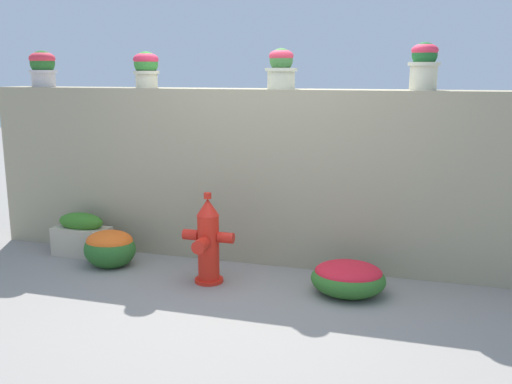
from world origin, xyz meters
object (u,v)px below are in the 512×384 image
object	(u,v)px
potted_plant_3	(424,63)
flower_bush_right	(348,277)
planter_box	(82,235)
potted_plant_2	(281,67)
potted_plant_0	(43,66)
flower_bush_left	(110,247)
fire_hydrant	(208,242)
potted_plant_1	(146,67)

from	to	relation	value
potted_plant_3	flower_bush_right	xyz separation A→B (m)	(-0.49, -0.71, -1.72)
planter_box	potted_plant_2	bearing A→B (deg)	13.37
potted_plant_0	flower_bush_left	bearing A→B (deg)	-31.08
flower_bush_left	planter_box	world-z (taller)	planter_box
fire_hydrant	planter_box	distance (m)	1.53
potted_plant_1	flower_bush_right	xyz separation A→B (m)	(2.11, -0.67, -1.69)
potted_plant_1	flower_bush_left	size ratio (longest dim) A/B	0.71
flower_bush_left	flower_bush_right	xyz separation A→B (m)	(2.24, -0.06, -0.04)
potted_plant_0	fire_hydrant	distance (m)	2.70
potted_plant_0	potted_plant_1	size ratio (longest dim) A/B	1.06
potted_plant_1	planter_box	bearing A→B (deg)	-145.28
flower_bush_right	fire_hydrant	bearing A→B (deg)	-176.10
potted_plant_0	potted_plant_3	world-z (taller)	potted_plant_3
potted_plant_3	planter_box	distance (m)	3.60
potted_plant_1	flower_bush_left	world-z (taller)	potted_plant_1
potted_plant_0	potted_plant_1	xyz separation A→B (m)	(1.21, -0.04, -0.01)
flower_bush_right	potted_plant_0	bearing A→B (deg)	167.98
potted_plant_0	flower_bush_right	world-z (taller)	potted_plant_0
potted_plant_0	flower_bush_right	bearing A→B (deg)	-12.02
potted_plant_0	potted_plant_3	xyz separation A→B (m)	(3.80, 0.01, 0.02)
potted_plant_3	flower_bush_left	distance (m)	3.27
potted_plant_1	fire_hydrant	size ratio (longest dim) A/B	0.44
potted_plant_2	planter_box	bearing A→B (deg)	-166.63
potted_plant_3	flower_bush_right	world-z (taller)	potted_plant_3
potted_plant_1	fire_hydrant	world-z (taller)	potted_plant_1
flower_bush_right	planter_box	size ratio (longest dim) A/B	1.09
potted_plant_3	fire_hydrant	size ratio (longest dim) A/B	0.51
potted_plant_3	flower_bush_right	size ratio (longest dim) A/B	0.65
potted_plant_1	potted_plant_2	world-z (taller)	potted_plant_2
potted_plant_1	flower_bush_left	bearing A→B (deg)	-102.34
potted_plant_2	fire_hydrant	world-z (taller)	potted_plant_2
potted_plant_1	potted_plant_3	bearing A→B (deg)	0.97
potted_plant_1	fire_hydrant	distance (m)	1.89
flower_bush_left	planter_box	xyz separation A→B (m)	(-0.44, 0.21, 0.02)
fire_hydrant	flower_bush_right	bearing A→B (deg)	3.90
fire_hydrant	flower_bush_left	world-z (taller)	fire_hydrant
potted_plant_1	potted_plant_3	size ratio (longest dim) A/B	0.87
fire_hydrant	flower_bush_right	world-z (taller)	fire_hydrant
potted_plant_1	potted_plant_3	world-z (taller)	potted_plant_3
potted_plant_3	potted_plant_1	bearing A→B (deg)	-179.03
potted_plant_1	planter_box	distance (m)	1.78
potted_plant_2	flower_bush_right	bearing A→B (deg)	-43.37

